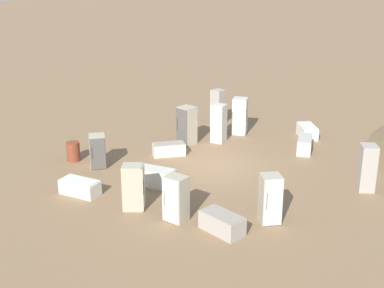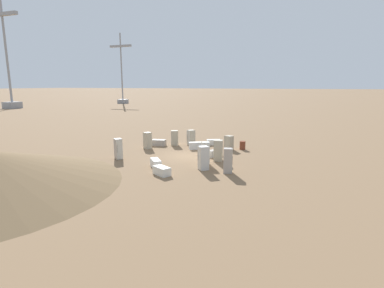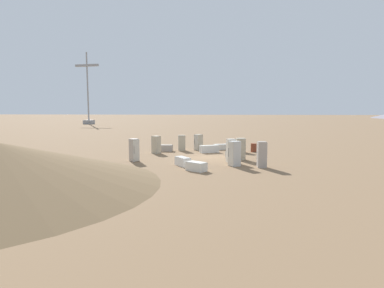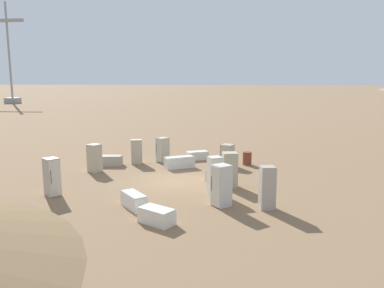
{
  "view_description": "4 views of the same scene",
  "coord_description": "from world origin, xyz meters",
  "views": [
    {
      "loc": [
        -17.36,
        13.67,
        8.88
      ],
      "look_at": [
        0.37,
        0.95,
        1.16
      ],
      "focal_mm": 50.0,
      "sensor_mm": 36.0,
      "label": 1
    },
    {
      "loc": [
        10.33,
        -26.0,
        6.71
      ],
      "look_at": [
        0.79,
        -0.87,
        1.38
      ],
      "focal_mm": 28.0,
      "sensor_mm": 36.0,
      "label": 2
    },
    {
      "loc": [
        4.45,
        -26.81,
        4.1
      ],
      "look_at": [
        -1.23,
        0.1,
        1.19
      ],
      "focal_mm": 28.0,
      "sensor_mm": 36.0,
      "label": 3
    },
    {
      "loc": [
        3.56,
        -20.46,
        5.65
      ],
      "look_at": [
        0.95,
        1.47,
        1.92
      ],
      "focal_mm": 35.0,
      "sensor_mm": 36.0,
      "label": 4
    }
  ],
  "objects": [
    {
      "name": "ground_plane",
      "position": [
        0.0,
        0.0,
        0.0
      ],
      "size": [
        1000.0,
        1000.0,
        0.0
      ],
      "primitive_type": "plane",
      "color": "#846647"
    },
    {
      "name": "discarded_fridge_7",
      "position": [
        -1.55,
        4.96,
        0.86
      ],
      "size": [
        0.97,
        1.0,
        1.73
      ],
      "rotation": [
        0.0,
        0.0,
        2.49
      ],
      "color": "#B2A88E",
      "rests_on": "ground_plane"
    },
    {
      "name": "discarded_fridge_14",
      "position": [
        2.56,
        -2.28,
        0.97
      ],
      "size": [
        0.86,
        0.89,
        1.93
      ],
      "rotation": [
        0.0,
        0.0,
        3.61
      ],
      "color": "beige",
      "rests_on": "ground_plane"
    },
    {
      "name": "discarded_fridge_9",
      "position": [
        0.46,
        -6.45,
        0.32
      ],
      "size": [
        1.64,
        1.38,
        0.64
      ],
      "rotation": [
        0.0,
        0.0,
        4.19
      ],
      "color": "silver",
      "rests_on": "ground_plane"
    },
    {
      "name": "discarded_fridge_2",
      "position": [
        -0.1,
        3.3,
        0.37
      ],
      "size": [
        2.04,
        1.59,
        0.75
      ],
      "rotation": [
        0.0,
        0.0,
        5.23
      ],
      "color": "silver",
      "rests_on": "ground_plane"
    },
    {
      "name": "discarded_fridge_10",
      "position": [
        4.99,
        -4.14,
        0.97
      ],
      "size": [
        0.76,
        0.7,
        1.94
      ],
      "rotation": [
        0.0,
        0.0,
        4.91
      ],
      "color": "#A89E93",
      "rests_on": "ground_plane"
    },
    {
      "name": "discarded_fridge_0",
      "position": [
        2.94,
        -3.98,
        0.96
      ],
      "size": [
        1.0,
        1.0,
        1.92
      ],
      "rotation": [
        0.0,
        0.0,
        2.27
      ],
      "color": "silver",
      "rests_on": "ground_plane"
    },
    {
      "name": "discarded_fridge_11",
      "position": [
        -0.94,
        -4.75,
        0.34
      ],
      "size": [
        1.51,
        1.63,
        0.69
      ],
      "rotation": [
        0.0,
        0.0,
        0.7
      ],
      "color": "white",
      "rests_on": "ground_plane"
    },
    {
      "name": "discarded_fridge_8",
      "position": [
        -5.47,
        -3.4,
        0.95
      ],
      "size": [
        0.96,
        0.94,
        1.9
      ],
      "rotation": [
        0.0,
        0.0,
        4.03
      ],
      "color": "#A89E93",
      "rests_on": "ground_plane"
    },
    {
      "name": "discarded_fridge_13",
      "position": [
        3.01,
        4.18,
        0.74
      ],
      "size": [
        0.98,
        0.93,
        1.47
      ],
      "rotation": [
        0.0,
        0.0,
        1.15
      ],
      "color": "#B2A88E",
      "rests_on": "ground_plane"
    },
    {
      "name": "discarded_fridge_5",
      "position": [
        -5.23,
        1.6,
        0.88
      ],
      "size": [
        0.94,
        0.92,
        1.76
      ],
      "rotation": [
        0.0,
        0.0,
        1.11
      ],
      "color": "#B2A88E",
      "rests_on": "ground_plane"
    },
    {
      "name": "discarded_fridge_6",
      "position": [
        -3.23,
        4.22,
        0.84
      ],
      "size": [
        0.89,
        0.82,
        1.68
      ],
      "rotation": [
        0.0,
        0.0,
        0.3
      ],
      "color": "#B2A88E",
      "rests_on": "ground_plane"
    },
    {
      "name": "discarded_fridge_12",
      "position": [
        0.79,
        6.06,
        0.3
      ],
      "size": [
        1.73,
        1.36,
        0.61
      ],
      "rotation": [
        0.0,
        0.0,
        5.18
      ],
      "color": "silver",
      "rests_on": "ground_plane"
    },
    {
      "name": "rusty_barrel",
      "position": [
        4.35,
        4.75,
        0.44
      ],
      "size": [
        0.6,
        0.6,
        0.88
      ],
      "color": "brown",
      "rests_on": "ground_plane"
    },
    {
      "name": "discarded_fridge_4",
      "position": [
        2.41,
        0.82,
        0.3
      ],
      "size": [
        1.17,
        1.63,
        0.6
      ],
      "rotation": [
        0.0,
        0.0,
        2.74
      ],
      "color": "beige",
      "rests_on": "ground_plane"
    },
    {
      "name": "power_pylon_1",
      "position": [
        -68.83,
        36.6,
        9.68
      ],
      "size": [
        10.9,
        3.74,
        31.13
      ],
      "color": "gray",
      "rests_on": "ground_plane"
    },
    {
      "name": "power_pylon_0",
      "position": [
        -52.24,
        67.8,
        7.61
      ],
      "size": [
        8.57,
        2.94,
        24.49
      ],
      "color": "gray",
      "rests_on": "ground_plane"
    },
    {
      "name": "discarded_fridge_3",
      "position": [
        3.26,
        -0.81,
        0.94
      ],
      "size": [
        0.88,
        0.88,
        1.89
      ],
      "rotation": [
        0.0,
        0.0,
        0.19
      ],
      "color": "#B2A88E",
      "rests_on": "ground_plane"
    },
    {
      "name": "discarded_fridge_1",
      "position": [
        -4.84,
        3.43,
        0.34
      ],
      "size": [
        1.63,
        0.95,
        0.68
      ],
      "rotation": [
        0.0,
        0.0,
        1.69
      ],
      "color": "#A89E93",
      "rests_on": "ground_plane"
    }
  ]
}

